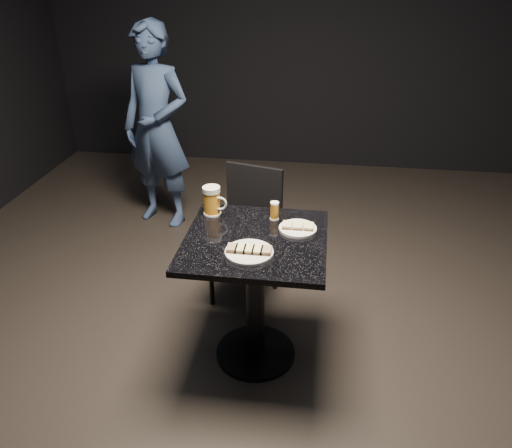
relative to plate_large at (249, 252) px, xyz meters
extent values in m
plane|color=black|center=(0.01, 0.14, -0.76)|extent=(6.00, 6.00, 0.00)
plane|color=black|center=(0.01, 3.14, 0.74)|extent=(5.00, 0.00, 5.00)
cylinder|color=silver|center=(0.00, 0.00, 0.00)|extent=(0.23, 0.23, 0.01)
cylinder|color=white|center=(0.21, 0.26, 0.00)|extent=(0.19, 0.19, 0.01)
imported|color=navy|center=(-0.98, 1.67, 0.04)|extent=(0.66, 0.53, 1.59)
cylinder|color=black|center=(0.01, 0.14, -0.74)|extent=(0.44, 0.44, 0.03)
cylinder|color=black|center=(0.01, 0.14, -0.38)|extent=(0.10, 0.10, 0.69)
cube|color=black|center=(0.01, 0.14, -0.02)|extent=(0.70, 0.70, 0.03)
cylinder|color=white|center=(-0.26, 0.37, 0.00)|extent=(0.10, 0.10, 0.01)
cylinder|color=orange|center=(-0.26, 0.37, 0.06)|extent=(0.09, 0.09, 0.12)
cylinder|color=white|center=(-0.26, 0.37, 0.14)|extent=(0.09, 0.09, 0.03)
torus|color=silver|center=(-0.21, 0.36, 0.07)|extent=(0.08, 0.01, 0.08)
cylinder|color=silver|center=(0.08, 0.36, 0.00)|extent=(0.05, 0.05, 0.01)
cylinder|color=#C27E20|center=(0.08, 0.36, 0.04)|extent=(0.04, 0.04, 0.08)
cylinder|color=white|center=(0.08, 0.36, 0.09)|extent=(0.05, 0.05, 0.01)
cube|color=black|center=(-0.14, 0.68, -0.31)|extent=(0.45, 0.45, 0.04)
cylinder|color=black|center=(-0.33, 0.56, -0.54)|extent=(0.03, 0.03, 0.43)
cylinder|color=black|center=(-0.03, 0.49, -0.54)|extent=(0.03, 0.03, 0.43)
cylinder|color=black|center=(-0.25, 0.87, -0.54)|extent=(0.03, 0.03, 0.43)
cylinder|color=black|center=(0.05, 0.79, -0.54)|extent=(0.03, 0.03, 0.43)
cube|color=black|center=(-0.10, 0.84, -0.09)|extent=(0.36, 0.12, 0.37)
cube|color=#4C3521|center=(-0.08, 0.00, 0.01)|extent=(0.05, 0.07, 0.01)
cube|color=#8C7251|center=(-0.08, 0.00, 0.02)|extent=(0.05, 0.07, 0.01)
cube|color=#4C3521|center=(-0.04, 0.00, 0.01)|extent=(0.05, 0.07, 0.01)
cube|color=#D1D184|center=(-0.04, 0.00, 0.02)|extent=(0.05, 0.07, 0.01)
cube|color=#4C3521|center=(0.00, 0.00, 0.01)|extent=(0.05, 0.07, 0.01)
cube|color=#D1D184|center=(0.00, 0.00, 0.02)|extent=(0.05, 0.07, 0.01)
cube|color=#4C3521|center=(0.04, 0.00, 0.01)|extent=(0.05, 0.07, 0.01)
cube|color=#D1D184|center=(0.04, 0.00, 0.02)|extent=(0.05, 0.07, 0.01)
cube|color=#4C3521|center=(0.08, 0.00, 0.01)|extent=(0.05, 0.07, 0.01)
cube|color=#8C7251|center=(0.08, 0.00, 0.02)|extent=(0.05, 0.07, 0.01)
cube|color=#4C3521|center=(0.16, 0.26, 0.01)|extent=(0.05, 0.07, 0.01)
cube|color=beige|center=(0.16, 0.26, 0.02)|extent=(0.05, 0.07, 0.01)
cube|color=#4C3521|center=(0.21, 0.26, 0.01)|extent=(0.05, 0.07, 0.01)
cube|color=#D1D184|center=(0.21, 0.26, 0.02)|extent=(0.05, 0.07, 0.01)
cube|color=#4C3521|center=(0.26, 0.26, 0.01)|extent=(0.05, 0.07, 0.01)
cube|color=#D1D184|center=(0.26, 0.26, 0.02)|extent=(0.05, 0.07, 0.01)
camera|label=1|loc=(0.31, -1.96, 1.22)|focal=35.00mm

